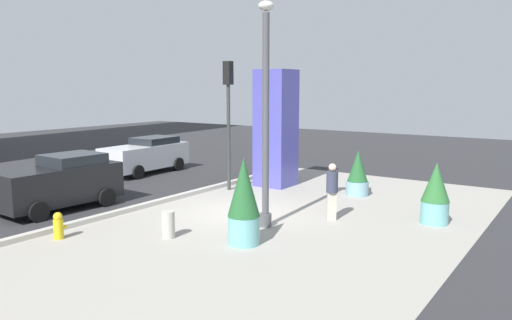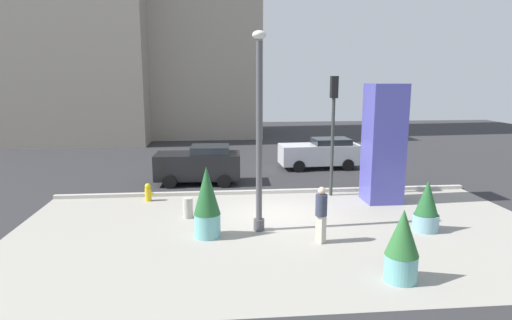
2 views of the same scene
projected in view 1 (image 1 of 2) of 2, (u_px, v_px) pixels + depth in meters
ground_plane at (153, 198)px, 18.33m from camera, size 60.00×60.00×0.00m
plaza_pavement at (292, 223)px, 14.97m from camera, size 18.00×10.00×0.02m
curb_strip at (170, 199)px, 17.83m from camera, size 18.00×0.24×0.16m
lamp_post at (266, 120)px, 14.10m from camera, size 0.44×0.44×6.47m
art_pillar_blue at (276, 128)px, 20.28m from camera, size 1.39×1.39×4.80m
potted_plant_near_right at (358, 174)px, 18.64m from camera, size 0.85×0.85×1.73m
potted_plant_by_pillar at (435, 193)px, 14.74m from camera, size 0.84×0.84×1.88m
potted_plant_near_left at (244, 201)px, 12.76m from camera, size 0.85×0.85×2.31m
fire_hydrant at (58, 226)px, 13.32m from camera, size 0.36×0.26×0.75m
concrete_bollard at (168, 225)px, 13.41m from camera, size 0.36×0.36×0.75m
traffic_light_far_side at (228, 105)px, 19.25m from camera, size 0.28×0.42×5.08m
car_far_lane at (59, 182)px, 16.51m from camera, size 4.07×2.15×1.83m
car_curb_west at (146, 155)px, 23.58m from camera, size 4.47×2.09×1.68m
pedestrian_crossing at (332, 189)px, 15.15m from camera, size 0.50×0.50×1.78m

